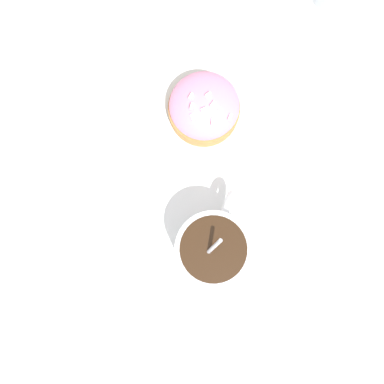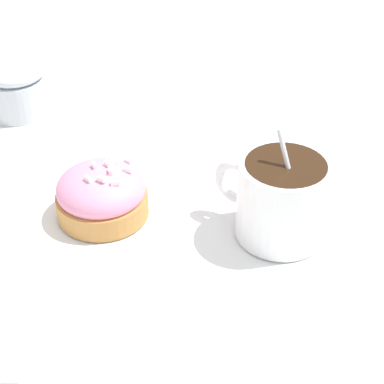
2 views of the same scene
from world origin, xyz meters
The scene contains 4 objects.
ground_plane centered at (0.00, 0.00, 0.00)m, with size 3.00×3.00×0.00m, color silver.
paper_napkin centered at (0.00, 0.00, 0.00)m, with size 0.36×0.36×0.00m.
coffee_cup centered at (-0.08, -0.01, 0.04)m, with size 0.10×0.08×0.10m.
frosted_pastry centered at (0.08, -0.01, 0.02)m, with size 0.08×0.08×0.05m.
Camera 1 is at (-0.07, 0.01, 0.53)m, focal length 42.00 mm.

